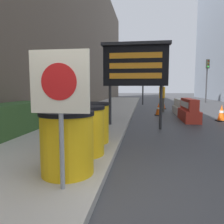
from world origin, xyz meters
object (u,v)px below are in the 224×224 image
barrel_drum_middle (84,130)px  warning_sign (60,91)px  traffic_light_near_curb (143,72)px  jersey_barrier_red_striped (189,111)px  traffic_cone_far (158,109)px  traffic_light_far_side (207,72)px  traffic_cone_mid (163,104)px  pedestrian_worker (162,95)px  barrel_drum_back (92,122)px  jersey_barrier_white (179,107)px  traffic_cone_near (222,113)px  message_board (135,65)px  barrel_drum_foreground (67,142)px

barrel_drum_middle → warning_sign: size_ratio=0.54×
traffic_light_near_curb → jersey_barrier_red_striped: bearing=-77.3°
traffic_cone_far → traffic_light_near_curb: (-0.83, 7.27, 2.43)m
traffic_light_far_side → traffic_cone_mid: bearing=-123.2°
traffic_light_far_side → pedestrian_worker: traffic_light_far_side is taller
barrel_drum_middle → barrel_drum_back: bearing=93.8°
traffic_light_far_side → jersey_barrier_white: bearing=-112.2°
traffic_light_near_curb → traffic_cone_far: bearing=-83.5°
traffic_cone_near → pedestrian_worker: (-2.22, 3.34, 0.66)m
jersey_barrier_white → traffic_light_near_curb: traffic_light_near_curb is taller
traffic_cone_near → traffic_light_far_side: (2.69, 12.41, 2.63)m
barrel_drum_back → warning_sign: size_ratio=0.54×
jersey_barrier_white → pedestrian_worker: bearing=136.6°
message_board → jersey_barrier_white: 5.54m
barrel_drum_back → jersey_barrier_red_striped: size_ratio=0.45×
barrel_drum_foreground → warning_sign: bearing=-77.9°
message_board → jersey_barrier_red_striped: (2.23, 2.18, -1.75)m
barrel_drum_middle → warning_sign: (0.12, -1.48, 0.77)m
traffic_cone_near → jersey_barrier_red_striped: bearing=-178.5°
barrel_drum_back → jersey_barrier_red_striped: 5.70m
traffic_cone_near → pedestrian_worker: 4.07m
barrel_drum_foreground → warning_sign: 0.93m
traffic_cone_mid → jersey_barrier_white: bearing=-77.2°
barrel_drum_middle → jersey_barrier_white: 8.83m
warning_sign → jersey_barrier_white: bearing=73.2°
jersey_barrier_red_striped → traffic_cone_mid: (-0.62, 5.31, -0.07)m
traffic_cone_mid → traffic_cone_far: size_ratio=1.07×
warning_sign → barrel_drum_middle: bearing=94.8°
barrel_drum_back → traffic_cone_far: (1.96, 6.40, -0.28)m
message_board → traffic_light_far_side: 15.94m
pedestrian_worker → jersey_barrier_red_striped: bearing=-151.0°
jersey_barrier_white → traffic_light_far_side: bearing=67.8°
barrel_drum_foreground → warning_sign: size_ratio=0.54×
barrel_drum_middle → traffic_cone_near: 7.26m
traffic_light_far_side → traffic_cone_far: bearing=-115.8°
message_board → jersey_barrier_white: bearing=64.8°
message_board → traffic_cone_far: (1.05, 3.83, -1.85)m
barrel_drum_back → warning_sign: warning_sign is taller
warning_sign → traffic_light_far_side: 20.92m
barrel_drum_back → message_board: size_ratio=0.32×
traffic_light_near_curb → traffic_light_far_side: size_ratio=0.92×
traffic_light_far_side → barrel_drum_back: bearing=-112.7°
traffic_cone_far → traffic_light_far_side: size_ratio=0.16×
traffic_light_far_side → traffic_cone_near: bearing=-102.2°
barrel_drum_middle → traffic_light_far_side: traffic_light_far_side is taller
traffic_cone_far → barrel_drum_middle: bearing=-104.5°
traffic_cone_far → traffic_light_far_side: bearing=64.2°
barrel_drum_back → traffic_light_near_curb: (1.13, 13.68, 2.15)m
traffic_light_near_curb → traffic_cone_near: bearing=-69.3°
message_board → traffic_light_far_side: (6.28, 14.63, 0.80)m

